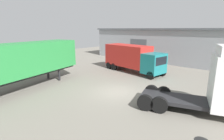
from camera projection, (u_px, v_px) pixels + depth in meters
ground_plane at (117, 92)px, 14.88m from camera, size 60.00×60.00×0.00m
warehouse_building at (192, 46)px, 27.41m from camera, size 33.77×8.93×5.37m
tractor_unit_white at (224, 84)px, 10.45m from camera, size 7.12×4.57×4.35m
container_trailer_green at (20, 61)px, 14.94m from camera, size 5.31×11.72×4.08m
box_truck_teal at (133, 57)px, 21.51m from camera, size 8.22×3.36×3.30m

